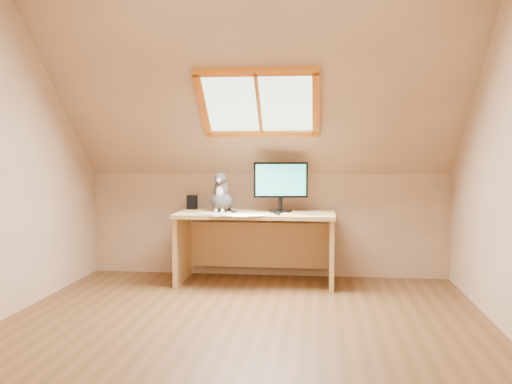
# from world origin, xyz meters

# --- Properties ---
(ground) EXTENTS (3.50, 3.50, 0.00)m
(ground) POSITION_xyz_m (0.00, 0.00, 0.00)
(ground) COLOR brown
(ground) RESTS_ON ground
(room_shell) EXTENTS (3.52, 3.52, 2.41)m
(room_shell) POSITION_xyz_m (0.00, -0.09, 1.43)
(room_shell) COLOR tan
(room_shell) RESTS_ON ground
(desk) EXTENTS (1.44, 0.63, 0.66)m
(desk) POSITION_xyz_m (-0.07, 1.44, 0.45)
(desk) COLOR tan
(desk) RESTS_ON ground
(monitor) EXTENTS (0.50, 0.21, 0.46)m
(monitor) POSITION_xyz_m (0.16, 1.45, 0.92)
(monitor) COLOR black
(monitor) RESTS_ON desk
(cat) EXTENTS (0.23, 0.27, 0.40)m
(cat) POSITION_xyz_m (-0.40, 1.44, 0.80)
(cat) COLOR #433E3B
(cat) RESTS_ON desk
(desk_speaker) EXTENTS (0.09, 0.09, 0.13)m
(desk_speaker) POSITION_xyz_m (-0.72, 1.63, 0.72)
(desk_speaker) COLOR black
(desk_speaker) RESTS_ON desk
(graphics_tablet) EXTENTS (0.30, 0.26, 0.01)m
(graphics_tablet) POSITION_xyz_m (-0.39, 1.15, 0.66)
(graphics_tablet) COLOR #B2B2B7
(graphics_tablet) RESTS_ON desk
(mouse) EXTENTS (0.08, 0.10, 0.03)m
(mouse) POSITION_xyz_m (0.15, 1.19, 0.67)
(mouse) COLOR black
(mouse) RESTS_ON desk
(papers) EXTENTS (0.35, 0.30, 0.01)m
(papers) POSITION_xyz_m (-0.17, 1.12, 0.66)
(papers) COLOR white
(papers) RESTS_ON desk
(cables) EXTENTS (0.51, 0.26, 0.01)m
(cables) POSITION_xyz_m (0.31, 1.26, 0.66)
(cables) COLOR silver
(cables) RESTS_ON desk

